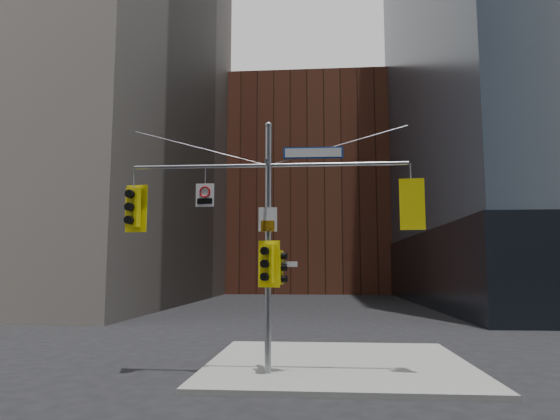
# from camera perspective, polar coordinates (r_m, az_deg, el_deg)

# --- Properties ---
(ground) EXTENTS (160.00, 160.00, 0.00)m
(ground) POSITION_cam_1_polar(r_m,az_deg,el_deg) (12.59, -2.42, -20.59)
(ground) COLOR black
(ground) RESTS_ON ground
(sidewalk_corner) EXTENTS (8.00, 8.00, 0.15)m
(sidewalk_corner) POSITION_cam_1_polar(r_m,az_deg,el_deg) (16.41, 6.65, -17.03)
(sidewalk_corner) COLOR gray
(sidewalk_corner) RESTS_ON ground
(brick_midrise) EXTENTS (26.00, 20.00, 28.00)m
(brick_midrise) POSITION_cam_1_polar(r_m,az_deg,el_deg) (71.01, 3.36, 2.15)
(brick_midrise) COLOR brown
(brick_midrise) RESTS_ON ground
(signal_assembly) EXTENTS (8.00, 0.80, 7.30)m
(signal_assembly) POSITION_cam_1_polar(r_m,az_deg,el_deg) (14.28, -1.36, -1.11)
(signal_assembly) COLOR gray
(signal_assembly) RESTS_ON ground
(traffic_light_west_arm) EXTENTS (0.67, 0.58, 1.41)m
(traffic_light_west_arm) POSITION_cam_1_polar(r_m,az_deg,el_deg) (15.27, -16.42, 0.24)
(traffic_light_west_arm) COLOR yellow
(traffic_light_west_arm) RESTS_ON ground
(traffic_light_east_arm) EXTENTS (0.69, 0.57, 1.43)m
(traffic_light_east_arm) POSITION_cam_1_polar(r_m,az_deg,el_deg) (14.47, 14.81, 0.56)
(traffic_light_east_arm) COLOR yellow
(traffic_light_east_arm) RESTS_ON ground
(traffic_light_pole_side) EXTENTS (0.42, 0.35, 0.97)m
(traffic_light_pole_side) POSITION_cam_1_polar(r_m,az_deg,el_deg) (14.17, -0.08, -6.58)
(traffic_light_pole_side) COLOR yellow
(traffic_light_pole_side) RESTS_ON ground
(traffic_light_pole_front) EXTENTS (0.62, 0.57, 1.31)m
(traffic_light_pole_front) POSITION_cam_1_polar(r_m,az_deg,el_deg) (13.94, -1.48, -6.17)
(traffic_light_pole_front) COLOR yellow
(traffic_light_pole_front) RESTS_ON ground
(street_sign_blade) EXTENTS (1.73, 0.08, 0.34)m
(street_sign_blade) POSITION_cam_1_polar(r_m,az_deg,el_deg) (14.52, 3.81, 6.55)
(street_sign_blade) COLOR navy
(street_sign_blade) RESTS_ON ground
(regulatory_sign_arm) EXTENTS (0.54, 0.07, 0.68)m
(regulatory_sign_arm) POSITION_cam_1_polar(r_m,az_deg,el_deg) (14.66, -8.58, 1.79)
(regulatory_sign_arm) COLOR silver
(regulatory_sign_arm) RESTS_ON ground
(regulatory_sign_pole) EXTENTS (0.53, 0.07, 0.69)m
(regulatory_sign_pole) POSITION_cam_1_polar(r_m,az_deg,el_deg) (14.16, -1.41, -1.15)
(regulatory_sign_pole) COLOR silver
(regulatory_sign_pole) RESTS_ON ground
(street_blade_ew) EXTENTS (0.77, 0.05, 0.15)m
(street_blade_ew) POSITION_cam_1_polar(r_m,az_deg,el_deg) (14.17, 0.45, -6.21)
(street_blade_ew) COLOR silver
(street_blade_ew) RESTS_ON ground
(street_blade_ns) EXTENTS (0.07, 0.74, 0.15)m
(street_blade_ns) POSITION_cam_1_polar(r_m,az_deg,el_deg) (14.66, -1.19, -7.56)
(street_blade_ns) COLOR #145926
(street_blade_ns) RESTS_ON ground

